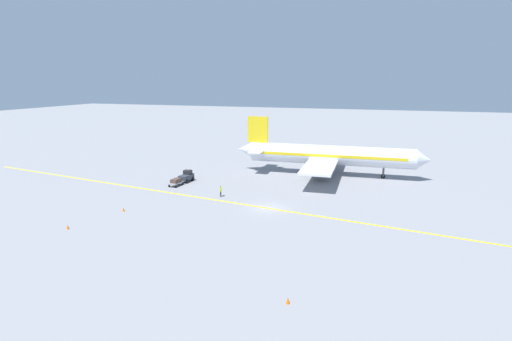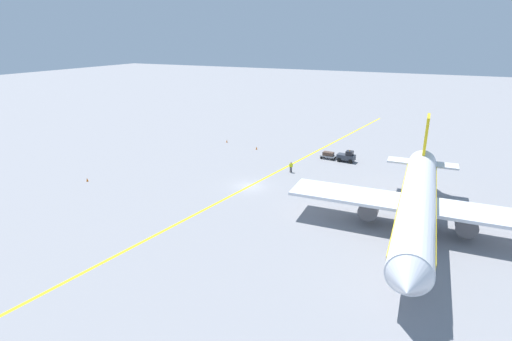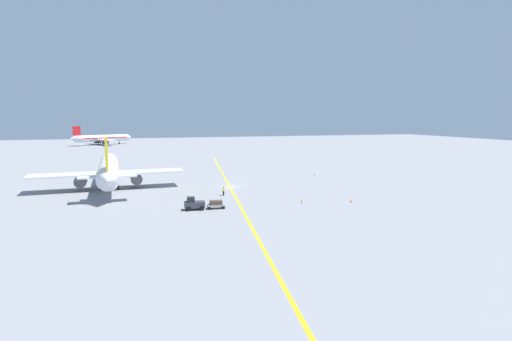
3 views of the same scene
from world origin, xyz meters
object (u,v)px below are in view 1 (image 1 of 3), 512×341
at_px(baggage_cart_trailing, 176,182).
at_px(traffic_cone_by_wingtip, 288,300).
at_px(traffic_cone_mid_apron, 123,209).
at_px(airplane_at_gate, 328,155).
at_px(baggage_tug_dark, 186,176).
at_px(ground_crew_worker, 221,191).
at_px(traffic_cone_near_nose, 68,227).

height_order(baggage_cart_trailing, traffic_cone_by_wingtip, baggage_cart_trailing).
xyz_separation_m(traffic_cone_mid_apron, traffic_cone_by_wingtip, (15.17, 26.78, 0.00)).
relative_size(airplane_at_gate, baggage_tug_dark, 11.48).
bearing_deg(ground_crew_worker, baggage_tug_dark, -125.22).
bearing_deg(traffic_cone_near_nose, ground_crew_worker, 147.16).
distance_m(traffic_cone_near_nose, traffic_cone_by_wingtip, 29.89).
bearing_deg(traffic_cone_mid_apron, traffic_cone_near_nose, -15.71).
distance_m(airplane_at_gate, baggage_tug_dark, 26.21).
relative_size(airplane_at_gate, traffic_cone_near_nose, 64.55).
bearing_deg(traffic_cone_near_nose, baggage_cart_trailing, 174.10).
xyz_separation_m(baggage_cart_trailing, traffic_cone_by_wingtip, (29.21, 26.70, -0.49)).
bearing_deg(airplane_at_gate, traffic_cone_mid_apron, -37.21).
distance_m(ground_crew_worker, traffic_cone_near_nose, 21.90).
bearing_deg(baggage_tug_dark, baggage_cart_trailing, -3.78).
relative_size(baggage_cart_trailing, traffic_cone_mid_apron, 4.88).
height_order(baggage_cart_trailing, traffic_cone_mid_apron, baggage_cart_trailing).
height_order(traffic_cone_near_nose, traffic_cone_mid_apron, same).
relative_size(baggage_tug_dark, ground_crew_worker, 1.84).
distance_m(airplane_at_gate, traffic_cone_near_nose, 45.61).
bearing_deg(baggage_cart_trailing, airplane_at_gate, 125.29).
xyz_separation_m(ground_crew_worker, traffic_cone_by_wingtip, (25.86, 17.07, -0.63)).
distance_m(ground_crew_worker, traffic_cone_mid_apron, 14.45).
distance_m(ground_crew_worker, traffic_cone_by_wingtip, 30.99).
relative_size(traffic_cone_mid_apron, traffic_cone_by_wingtip, 1.00).
xyz_separation_m(airplane_at_gate, traffic_cone_near_nose, (37.92, -25.11, -3.43)).
bearing_deg(airplane_at_gate, baggage_tug_dark, -60.35).
distance_m(airplane_at_gate, baggage_cart_trailing, 28.16).
relative_size(baggage_cart_trailing, traffic_cone_by_wingtip, 4.88).
height_order(baggage_cart_trailing, traffic_cone_near_nose, baggage_cart_trailing).
bearing_deg(baggage_cart_trailing, ground_crew_worker, 70.81).
bearing_deg(baggage_tug_dark, ground_crew_worker, 54.78).
relative_size(baggage_tug_dark, traffic_cone_near_nose, 5.62).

